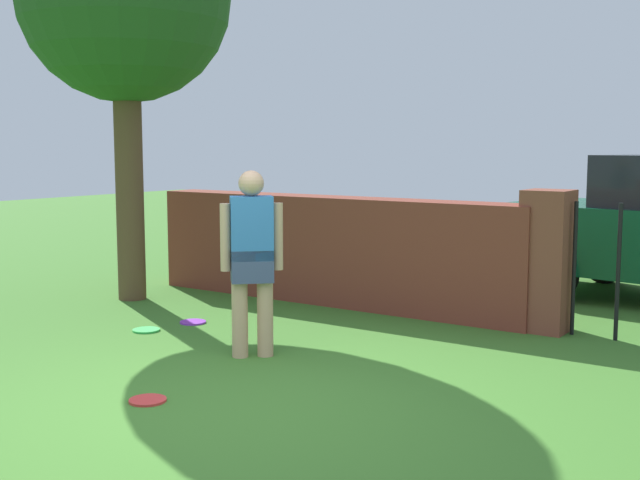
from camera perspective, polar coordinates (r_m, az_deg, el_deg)
The scene contains 6 objects.
ground_plane at distance 5.81m, azimuth -6.31°, elevation -11.68°, with size 40.00×40.00×0.00m, color #3D7528.
brick_wall at distance 9.33m, azimuth 0.93°, elevation -0.72°, with size 4.85×0.50×1.24m, color brown.
person at distance 6.94m, azimuth -4.85°, elevation -1.03°, with size 0.41×0.41×1.62m.
frisbee_green at distance 8.20m, azimuth -12.22°, elevation -6.26°, with size 0.27×0.27×0.02m, color green.
frisbee_red at distance 6.02m, azimuth -12.12°, elevation -11.05°, with size 0.27×0.27×0.02m, color red.
frisbee_purple at distance 8.48m, azimuth -9.00°, elevation -5.77°, with size 0.27×0.27×0.02m, color purple.
Camera 1 is at (3.62, -4.16, 1.83)m, focal length 45.14 mm.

